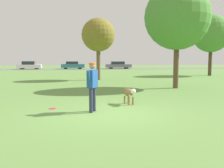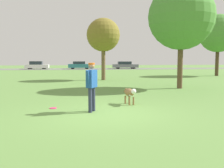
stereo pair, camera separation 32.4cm
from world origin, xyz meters
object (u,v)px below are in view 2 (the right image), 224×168
at_px(tree_near_right, 181,17).
at_px(parked_car_white, 37,65).
at_px(tree_far_right, 218,33).
at_px(parked_car_grey, 125,65).
at_px(frisbee, 53,108).
at_px(dog, 130,93).
at_px(parked_car_teal, 80,65).
at_px(person, 92,83).
at_px(tree_mid_center, 103,35).

height_order(tree_near_right, parked_car_white, tree_near_right).
xyz_separation_m(tree_near_right, tree_far_right, (8.17, 10.56, 0.08)).
bearing_deg(parked_car_grey, tree_far_right, -68.62).
distance_m(frisbee, tree_far_right, 22.71).
xyz_separation_m(tree_near_right, parked_car_grey, (1.67, 29.87, -3.70)).
height_order(dog, parked_car_teal, parked_car_teal).
distance_m(dog, frisbee, 3.06).
xyz_separation_m(parked_car_white, parked_car_grey, (15.08, -0.21, -0.00)).
height_order(tree_near_right, parked_car_grey, tree_near_right).
bearing_deg(person, frisbee, 88.21).
xyz_separation_m(person, tree_near_right, (5.69, 6.46, 3.31)).
height_order(dog, tree_near_right, tree_near_right).
height_order(frisbee, parked_car_teal, parked_car_teal).
bearing_deg(person, parked_car_white, 39.56).
bearing_deg(tree_near_right, tree_mid_center, 121.29).
bearing_deg(parked_car_teal, tree_near_right, -79.45).
bearing_deg(tree_near_right, parked_car_grey, 86.79).
bearing_deg(parked_car_white, parked_car_grey, -0.80).
xyz_separation_m(person, parked_car_grey, (7.36, 36.32, -0.39)).
bearing_deg(tree_far_right, tree_mid_center, -162.97).
bearing_deg(parked_car_white, dog, -75.23).
relative_size(dog, frisbee, 3.70).
bearing_deg(dog, parked_car_white, -179.82).
height_order(person, tree_far_right, tree_far_right).
height_order(person, parked_car_teal, person).
relative_size(dog, tree_mid_center, 0.19).
bearing_deg(parked_car_grey, parked_car_white, -178.01).
relative_size(frisbee, tree_mid_center, 0.05).
bearing_deg(tree_far_right, parked_car_grey, 108.59).
bearing_deg(tree_near_right, parked_car_teal, 101.81).
height_order(person, frisbee, person).
relative_size(tree_mid_center, tree_far_right, 0.82).
bearing_deg(dog, parked_car_teal, 168.89).
height_order(dog, parked_car_white, parked_car_white).
distance_m(dog, parked_car_grey, 35.54).
bearing_deg(tree_near_right, parked_car_white, 114.03).
bearing_deg(frisbee, tree_mid_center, 76.59).
bearing_deg(person, parked_car_teal, 28.49).
bearing_deg(tree_near_right, dog, -128.29).
distance_m(frisbee, tree_near_right, 10.06).
bearing_deg(dog, person, -66.17).
height_order(tree_far_right, parked_car_grey, tree_far_right).
bearing_deg(frisbee, parked_car_teal, 88.61).
height_order(person, parked_car_white, person).
xyz_separation_m(parked_car_white, parked_car_teal, (7.17, -0.25, 0.01)).
xyz_separation_m(person, parked_car_white, (-7.72, 36.54, -0.38)).
bearing_deg(tree_mid_center, parked_car_white, 111.73).
height_order(dog, frisbee, dog).
distance_m(person, tree_near_right, 9.22).
relative_size(person, tree_mid_center, 0.33).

